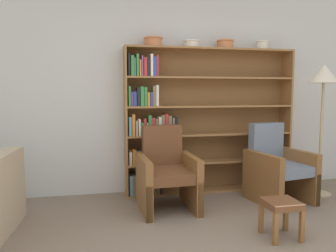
{
  "coord_description": "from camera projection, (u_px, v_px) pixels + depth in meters",
  "views": [
    {
      "loc": [
        -1.16,
        -1.77,
        1.38
      ],
      "look_at": [
        -0.33,
        2.16,
        0.95
      ],
      "focal_mm": 35.0,
      "sensor_mm": 36.0,
      "label": 1
    }
  ],
  "objects": [
    {
      "name": "wall_back",
      "position": [
        184.0,
        91.0,
        4.55
      ],
      "size": [
        12.0,
        0.06,
        2.75
      ],
      "color": "silver",
      "rests_on": "ground"
    },
    {
      "name": "bookshelf",
      "position": [
        193.0,
        122.0,
        4.44
      ],
      "size": [
        2.31,
        0.3,
        1.95
      ],
      "color": "olive",
      "rests_on": "ground"
    },
    {
      "name": "bowl_copper",
      "position": [
        153.0,
        41.0,
        4.2
      ],
      "size": [
        0.25,
        0.25,
        0.12
      ],
      "color": "#C67547",
      "rests_on": "bookshelf"
    },
    {
      "name": "bowl_cream",
      "position": [
        192.0,
        43.0,
        4.31
      ],
      "size": [
        0.22,
        0.22,
        0.1
      ],
      "color": "silver",
      "rests_on": "bookshelf"
    },
    {
      "name": "bowl_stoneware",
      "position": [
        225.0,
        44.0,
        4.4
      ],
      "size": [
        0.24,
        0.24,
        0.12
      ],
      "color": "#C67547",
      "rests_on": "bookshelf"
    },
    {
      "name": "bowl_terracotta",
      "position": [
        262.0,
        45.0,
        4.51
      ],
      "size": [
        0.18,
        0.18,
        0.12
      ],
      "color": "silver",
      "rests_on": "bookshelf"
    },
    {
      "name": "armchair_leather",
      "position": [
        167.0,
        173.0,
        3.84
      ],
      "size": [
        0.67,
        0.71,
        0.97
      ],
      "rotation": [
        0.0,
        0.0,
        3.19
      ],
      "color": "brown",
      "rests_on": "ground"
    },
    {
      "name": "armchair_cushioned",
      "position": [
        277.0,
        168.0,
        4.13
      ],
      "size": [
        0.76,
        0.79,
        0.97
      ],
      "rotation": [
        0.0,
        0.0,
        3.34
      ],
      "color": "brown",
      "rests_on": "ground"
    },
    {
      "name": "floor_lamp",
      "position": [
        324.0,
        82.0,
        4.25
      ],
      "size": [
        0.39,
        0.39,
        1.73
      ],
      "color": "tan",
      "rests_on": "ground"
    },
    {
      "name": "footstool",
      "position": [
        281.0,
        208.0,
        3.06
      ],
      "size": [
        0.3,
        0.3,
        0.36
      ],
      "color": "brown",
      "rests_on": "ground"
    }
  ]
}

